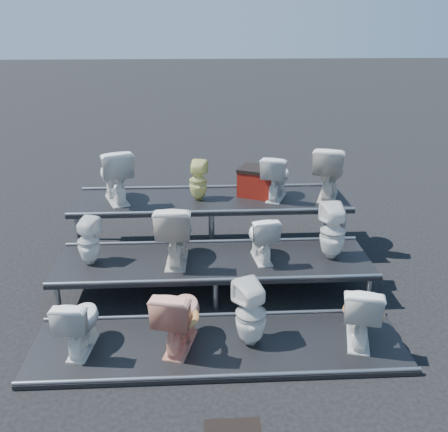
{
  "coord_description": "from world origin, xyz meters",
  "views": [
    {
      "loc": [
        -0.19,
        -6.0,
        3.51
      ],
      "look_at": [
        0.14,
        0.1,
        1.05
      ],
      "focal_mm": 40.0,
      "sensor_mm": 36.0,
      "label": 1
    }
  ],
  "objects_px": {
    "toilet_0": "(79,322)",
    "toilet_4": "(89,241)",
    "toilet_3": "(360,311)",
    "toilet_11": "(329,172)",
    "toilet_6": "(262,237)",
    "toilet_5": "(175,232)",
    "toilet_1": "(179,315)",
    "toilet_7": "(333,232)",
    "toilet_2": "(251,314)",
    "toilet_9": "(198,180)",
    "red_crate": "(258,183)",
    "toilet_8": "(115,175)",
    "toilet_10": "(276,177)"
  },
  "relations": [
    {
      "from": "toilet_10",
      "to": "toilet_1",
      "type": "bearing_deg",
      "value": 82.06
    },
    {
      "from": "toilet_6",
      "to": "toilet_1",
      "type": "bearing_deg",
      "value": 43.68
    },
    {
      "from": "toilet_9",
      "to": "toilet_1",
      "type": "bearing_deg",
      "value": 97.58
    },
    {
      "from": "toilet_7",
      "to": "toilet_8",
      "type": "xyz_separation_m",
      "value": [
        -3.04,
        1.3,
        0.44
      ]
    },
    {
      "from": "toilet_11",
      "to": "toilet_6",
      "type": "bearing_deg",
      "value": 66.88
    },
    {
      "from": "toilet_6",
      "to": "toilet_7",
      "type": "distance_m",
      "value": 0.95
    },
    {
      "from": "toilet_4",
      "to": "red_crate",
      "type": "xyz_separation_m",
      "value": [
        2.39,
        1.44,
        0.29
      ]
    },
    {
      "from": "toilet_1",
      "to": "toilet_11",
      "type": "distance_m",
      "value": 3.54
    },
    {
      "from": "toilet_0",
      "to": "toilet_4",
      "type": "xyz_separation_m",
      "value": [
        -0.12,
        1.3,
        0.38
      ]
    },
    {
      "from": "toilet_10",
      "to": "red_crate",
      "type": "xyz_separation_m",
      "value": [
        -0.26,
        0.14,
        -0.15
      ]
    },
    {
      "from": "toilet_7",
      "to": "toilet_11",
      "type": "distance_m",
      "value": 1.39
    },
    {
      "from": "toilet_8",
      "to": "red_crate",
      "type": "relative_size",
      "value": 1.48
    },
    {
      "from": "toilet_5",
      "to": "toilet_9",
      "type": "bearing_deg",
      "value": -100.8
    },
    {
      "from": "toilet_8",
      "to": "toilet_9",
      "type": "distance_m",
      "value": 1.27
    },
    {
      "from": "toilet_7",
      "to": "toilet_10",
      "type": "distance_m",
      "value": 1.47
    },
    {
      "from": "toilet_7",
      "to": "toilet_1",
      "type": "bearing_deg",
      "value": 28.61
    },
    {
      "from": "toilet_8",
      "to": "toilet_11",
      "type": "relative_size",
      "value": 0.99
    },
    {
      "from": "toilet_8",
      "to": "red_crate",
      "type": "bearing_deg",
      "value": 162.99
    },
    {
      "from": "toilet_9",
      "to": "toilet_5",
      "type": "bearing_deg",
      "value": 89.24
    },
    {
      "from": "toilet_2",
      "to": "toilet_6",
      "type": "bearing_deg",
      "value": -125.82
    },
    {
      "from": "toilet_0",
      "to": "toilet_9",
      "type": "relative_size",
      "value": 1.11
    },
    {
      "from": "toilet_3",
      "to": "toilet_11",
      "type": "height_order",
      "value": "toilet_11"
    },
    {
      "from": "toilet_10",
      "to": "red_crate",
      "type": "bearing_deg",
      "value": -6.28
    },
    {
      "from": "toilet_1",
      "to": "toilet_9",
      "type": "bearing_deg",
      "value": -80.45
    },
    {
      "from": "toilet_7",
      "to": "red_crate",
      "type": "bearing_deg",
      "value": -63.96
    },
    {
      "from": "toilet_1",
      "to": "toilet_9",
      "type": "distance_m",
      "value": 2.71
    },
    {
      "from": "toilet_4",
      "to": "toilet_8",
      "type": "height_order",
      "value": "toilet_8"
    },
    {
      "from": "toilet_5",
      "to": "toilet_11",
      "type": "distance_m",
      "value": 2.7
    },
    {
      "from": "toilet_0",
      "to": "toilet_10",
      "type": "xyz_separation_m",
      "value": [
        2.53,
        2.6,
        0.81
      ]
    },
    {
      "from": "toilet_5",
      "to": "toilet_6",
      "type": "distance_m",
      "value": 1.15
    },
    {
      "from": "toilet_10",
      "to": "toilet_11",
      "type": "xyz_separation_m",
      "value": [
        0.81,
        0.0,
        0.07
      ]
    },
    {
      "from": "toilet_0",
      "to": "toilet_2",
      "type": "height_order",
      "value": "toilet_2"
    },
    {
      "from": "toilet_4",
      "to": "toilet_5",
      "type": "xyz_separation_m",
      "value": [
        1.13,
        0.0,
        0.1
      ]
    },
    {
      "from": "toilet_6",
      "to": "toilet_10",
      "type": "distance_m",
      "value": 1.42
    },
    {
      "from": "toilet_4",
      "to": "toilet_8",
      "type": "relative_size",
      "value": 0.76
    },
    {
      "from": "toilet_0",
      "to": "toilet_3",
      "type": "distance_m",
      "value": 3.12
    },
    {
      "from": "toilet_3",
      "to": "red_crate",
      "type": "bearing_deg",
      "value": -58.29
    },
    {
      "from": "toilet_2",
      "to": "toilet_6",
      "type": "distance_m",
      "value": 1.37
    },
    {
      "from": "toilet_8",
      "to": "toilet_7",
      "type": "bearing_deg",
      "value": 136.31
    },
    {
      "from": "toilet_2",
      "to": "toilet_9",
      "type": "xyz_separation_m",
      "value": [
        -0.55,
        2.6,
        0.72
      ]
    },
    {
      "from": "toilet_11",
      "to": "red_crate",
      "type": "relative_size",
      "value": 1.49
    },
    {
      "from": "toilet_9",
      "to": "red_crate",
      "type": "height_order",
      "value": "toilet_9"
    },
    {
      "from": "toilet_4",
      "to": "toilet_8",
      "type": "bearing_deg",
      "value": -77.93
    },
    {
      "from": "toilet_1",
      "to": "toilet_8",
      "type": "bearing_deg",
      "value": -53.72
    },
    {
      "from": "toilet_2",
      "to": "toilet_5",
      "type": "relative_size",
      "value": 0.91
    },
    {
      "from": "toilet_3",
      "to": "toilet_8",
      "type": "xyz_separation_m",
      "value": [
        -3.05,
        2.6,
        0.84
      ]
    },
    {
      "from": "toilet_1",
      "to": "toilet_11",
      "type": "xyz_separation_m",
      "value": [
        2.26,
        2.6,
        0.83
      ]
    },
    {
      "from": "toilet_1",
      "to": "toilet_5",
      "type": "xyz_separation_m",
      "value": [
        -0.07,
        1.3,
        0.43
      ]
    },
    {
      "from": "toilet_6",
      "to": "toilet_3",
      "type": "bearing_deg",
      "value": 119.56
    },
    {
      "from": "toilet_5",
      "to": "toilet_0",
      "type": "bearing_deg",
      "value": 54.94
    }
  ]
}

